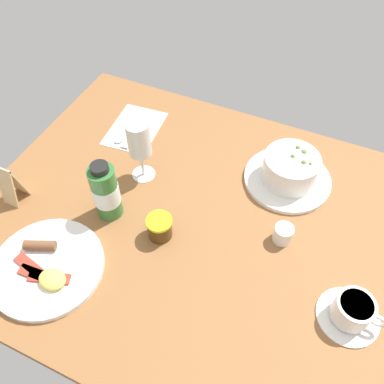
{
  "coord_description": "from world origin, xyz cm",
  "views": [
    {
      "loc": [
        -19.64,
        50.54,
        78.94
      ],
      "look_at": [
        3.93,
        -1.68,
        7.94
      ],
      "focal_mm": 37.38,
      "sensor_mm": 36.0,
      "label": 1
    }
  ],
  "objects": [
    {
      "name": "cutlery_setting",
      "position": [
        31.54,
        -21.93,
        0.25
      ],
      "size": [
        15.15,
        19.81,
        0.9
      ],
      "color": "white",
      "rests_on": "ground_plane"
    },
    {
      "name": "jam_jar",
      "position": [
        8.08,
        7.1,
        2.9
      ],
      "size": [
        5.95,
        5.95,
        5.73
      ],
      "color": "#482F10",
      "rests_on": "ground_plane"
    },
    {
      "name": "creamer_jug",
      "position": [
        -18.18,
        -3.32,
        2.29
      ],
      "size": [
        5.01,
        4.8,
        5.03
      ],
      "color": "white",
      "rests_on": "ground_plane"
    },
    {
      "name": "breakfast_plate",
      "position": [
        26.38,
        25.39,
        0.92
      ],
      "size": [
        24.76,
        24.76,
        3.7
      ],
      "color": "white",
      "rests_on": "ground_plane"
    },
    {
      "name": "porridge_bowl",
      "position": [
        -14.35,
        -21.16,
        4.01
      ],
      "size": [
        22.25,
        22.25,
        9.23
      ],
      "color": "white",
      "rests_on": "ground_plane"
    },
    {
      "name": "coffee_cup",
      "position": [
        -35.64,
        9.23,
        2.97
      ],
      "size": [
        12.95,
        12.66,
        6.45
      ],
      "color": "white",
      "rests_on": "ground_plane"
    },
    {
      "name": "ground_plane",
      "position": [
        0.0,
        0.0,
        -1.5
      ],
      "size": [
        110.0,
        84.0,
        3.0
      ],
      "primitive_type": "cube",
      "color": "brown"
    },
    {
      "name": "sauce_bottle_green",
      "position": [
        22.18,
        6.14,
        7.58
      ],
      "size": [
        6.31,
        6.31,
        16.4
      ],
      "color": "#337233",
      "rests_on": "ground_plane"
    },
    {
      "name": "menu_card",
      "position": [
        45.6,
        12.24,
        5.47
      ],
      "size": [
        4.52,
        5.1,
        11.03
      ],
      "color": "#D6B782",
      "rests_on": "ground_plane"
    },
    {
      "name": "wine_glass",
      "position": [
        20.63,
        -7.75,
        11.94
      ],
      "size": [
        6.1,
        6.1,
        17.47
      ],
      "color": "white",
      "rests_on": "ground_plane"
    }
  ]
}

